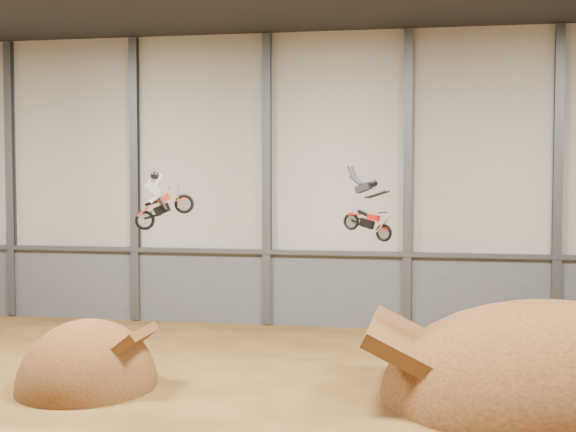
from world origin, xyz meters
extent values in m
plane|color=#4A3013|center=(0.00, 0.00, 0.00)|extent=(40.00, 40.00, 0.00)
cube|color=#ACA598|center=(0.00, 15.00, 7.00)|extent=(40.00, 0.10, 14.00)
cube|color=#525459|center=(0.00, 14.90, 1.75)|extent=(39.80, 0.18, 3.50)
cube|color=#47494F|center=(0.00, 14.75, 3.55)|extent=(39.80, 0.35, 0.20)
cube|color=#47494F|center=(-16.67, 14.80, 7.00)|extent=(0.40, 0.36, 13.90)
cube|color=#47494F|center=(-10.00, 14.80, 7.00)|extent=(0.40, 0.36, 13.90)
cube|color=#47494F|center=(-3.33, 14.80, 7.00)|extent=(0.40, 0.36, 13.90)
cube|color=#47494F|center=(3.33, 14.80, 7.00)|extent=(0.40, 0.36, 13.90)
cube|color=#47494F|center=(10.00, 14.80, 7.00)|extent=(0.40, 0.36, 13.90)
ellipsoid|color=#442511|center=(-7.06, 2.66, 0.00)|extent=(4.67, 5.39, 4.67)
ellipsoid|color=#442511|center=(8.44, 3.80, 0.00)|extent=(11.20, 9.90, 6.46)
camera|label=1|loc=(4.59, -22.74, 7.35)|focal=50.00mm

